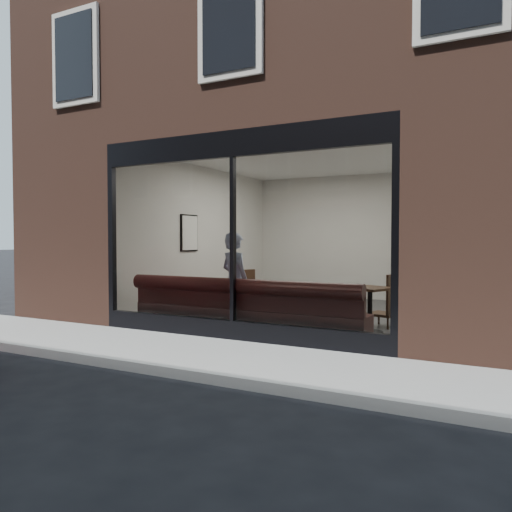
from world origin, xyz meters
The scene contains 22 objects.
ground centered at (0.00, 0.00, 0.00)m, with size 120.00×120.00×0.00m, color black.
sidewalk_near centered at (0.00, 1.00, 0.01)m, with size 40.00×2.00×0.01m, color gray.
kerb_near centered at (0.00, -0.05, 0.06)m, with size 40.00×0.10×0.12m, color gray.
host_building_pier_left centered at (-3.75, 8.00, 1.60)m, with size 2.50×12.00×3.20m, color brown.
host_building_pier_right centered at (3.75, 8.00, 1.60)m, with size 2.50×12.00×3.20m, color brown.
host_building_backfill centered at (0.00, 11.00, 1.60)m, with size 5.00×6.00×3.20m, color brown.
cafe_floor centered at (0.00, 5.00, 0.02)m, with size 6.00×6.00×0.00m, color #2D2D30.
cafe_ceiling centered at (0.00, 5.00, 3.19)m, with size 6.00×6.00×0.00m, color white.
cafe_wall_back centered at (0.00, 7.99, 1.60)m, with size 5.00×5.00×0.00m, color silver.
cafe_wall_left centered at (-2.49, 5.00, 1.60)m, with size 6.00×6.00×0.00m, color silver.
cafe_wall_right centered at (2.49, 5.00, 1.60)m, with size 6.00×6.00×0.00m, color silver.
storefront_kick centered at (0.00, 2.05, 0.15)m, with size 5.00×0.10×0.30m, color black.
storefront_header centered at (0.00, 2.05, 3.00)m, with size 5.00×0.10×0.40m, color black.
storefront_mullion centered at (0.00, 2.05, 1.55)m, with size 0.06×0.10×2.50m, color black.
storefront_glass centered at (0.00, 2.02, 1.55)m, with size 4.80×4.80×0.00m, color white.
banquette centered at (0.00, 2.45, 0.23)m, with size 4.00×0.55×0.45m, color #341312.
person centered at (-0.31, 2.65, 0.83)m, with size 0.61×0.40×1.67m, color #9DACD0.
cafe_table_left centered at (-0.82, 3.78, 0.74)m, with size 0.64×0.64×0.04m, color black.
cafe_table_right centered at (1.71, 3.60, 0.74)m, with size 0.63×0.63×0.04m, color black.
cafe_chair_left centered at (-1.05, 4.11, 0.24)m, with size 0.47×0.47×0.04m, color black.
cafe_chair_right centered at (1.80, 4.18, 0.24)m, with size 0.47×0.47×0.04m, color black.
wall_poster centered at (-2.45, 4.40, 1.68)m, with size 0.02×0.55×0.74m, color white.
Camera 1 is at (3.83, -4.54, 1.56)m, focal length 35.00 mm.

